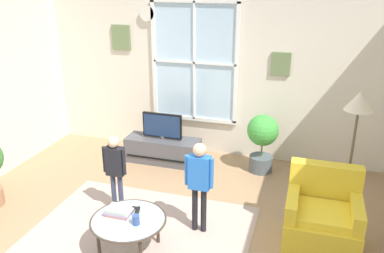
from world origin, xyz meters
name	(u,v)px	position (x,y,z in m)	size (l,w,h in m)	color
ground_plane	(145,251)	(0.00, 0.00, -0.01)	(6.03, 6.05, 0.02)	#9E7A56
back_wall	(211,71)	(-0.01, 2.78, 1.36)	(5.43, 0.17, 2.71)	beige
area_rug	(135,240)	(-0.18, 0.13, 0.00)	(2.48, 2.14, 0.01)	tan
tv_stand	(163,150)	(-0.60, 2.13, 0.19)	(1.16, 0.42, 0.39)	#4C4C51
television	(162,126)	(-0.60, 2.13, 0.61)	(0.63, 0.08, 0.41)	#4C4C4C
armchair	(322,220)	(1.78, 0.64, 0.33)	(0.76, 0.74, 0.87)	yellow
coffee_table	(128,221)	(-0.15, -0.05, 0.38)	(0.80, 0.80, 0.41)	#99B2B7
book_stack	(118,211)	(-0.29, 0.00, 0.44)	(0.28, 0.18, 0.08)	#B9706C
cup	(136,220)	(-0.03, -0.11, 0.45)	(0.07, 0.07, 0.10)	#334C8C
remote_near_books	(132,210)	(-0.18, 0.10, 0.41)	(0.04, 0.14, 0.02)	black
remote_near_cup	(138,211)	(-0.12, 0.11, 0.41)	(0.04, 0.14, 0.02)	black
person_black_shirt	(115,166)	(-0.63, 0.63, 0.63)	(0.30, 0.14, 1.01)	#333851
person_blue_shirt	(199,178)	(0.45, 0.53, 0.69)	(0.33, 0.15, 1.09)	black
potted_plant_by_window	(262,138)	(0.92, 2.26, 0.53)	(0.46, 0.46, 0.89)	#4C565B
floor_lamp	(358,114)	(2.05, 1.27, 1.34)	(0.32, 0.32, 1.61)	black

